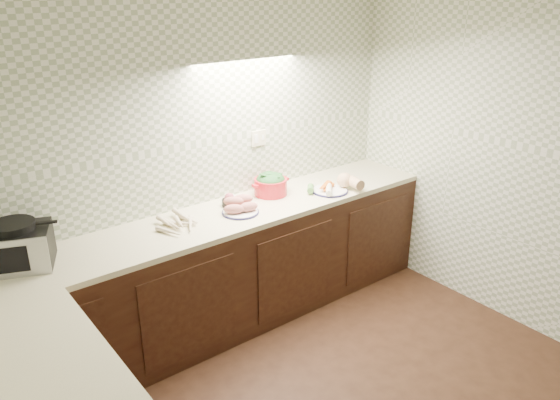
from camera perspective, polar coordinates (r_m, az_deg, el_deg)
room at (r=2.58m, az=11.19°, el=2.58°), size 3.60×3.60×2.60m
counter at (r=3.25m, az=-8.45°, el=-16.68°), size 3.60×3.60×0.90m
toaster_oven at (r=3.53m, az=-25.88°, el=-4.37°), size 0.48×0.43×0.28m
parsnip_pile at (r=3.79m, az=-10.11°, el=-2.27°), size 0.26×0.36×0.07m
sweet_potato_plate at (r=3.95m, az=-4.24°, el=-0.70°), size 0.27×0.27×0.12m
onion_bowl at (r=4.08m, az=-5.17°, el=-0.09°), size 0.14×0.14×0.10m
dutch_oven at (r=4.26m, az=-0.99°, el=1.70°), size 0.32×0.26×0.18m
veg_plate at (r=4.38m, az=5.89°, el=1.62°), size 0.44×0.32×0.13m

